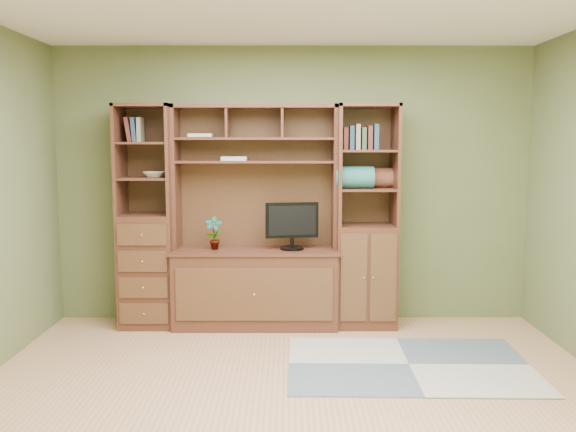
{
  "coord_description": "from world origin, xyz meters",
  "views": [
    {
      "loc": [
        -0.05,
        -3.81,
        1.71
      ],
      "look_at": [
        -0.05,
        1.2,
        1.1
      ],
      "focal_mm": 38.0,
      "sensor_mm": 36.0,
      "label": 1
    }
  ],
  "objects_px": {
    "center_hutch": "(255,217)",
    "monitor": "(292,217)",
    "right_tower": "(366,217)",
    "left_tower": "(147,217)"
  },
  "relations": [
    {
      "from": "center_hutch",
      "to": "monitor",
      "type": "height_order",
      "value": "center_hutch"
    },
    {
      "from": "right_tower",
      "to": "left_tower",
      "type": "bearing_deg",
      "value": 180.0
    },
    {
      "from": "center_hutch",
      "to": "monitor",
      "type": "relative_size",
      "value": 3.44
    },
    {
      "from": "center_hutch",
      "to": "right_tower",
      "type": "relative_size",
      "value": 1.0
    },
    {
      "from": "right_tower",
      "to": "monitor",
      "type": "xyz_separation_m",
      "value": [
        -0.69,
        -0.07,
        0.0
      ]
    },
    {
      "from": "center_hutch",
      "to": "right_tower",
      "type": "height_order",
      "value": "same"
    },
    {
      "from": "center_hutch",
      "to": "right_tower",
      "type": "distance_m",
      "value": 1.03
    },
    {
      "from": "left_tower",
      "to": "right_tower",
      "type": "relative_size",
      "value": 1.0
    },
    {
      "from": "center_hutch",
      "to": "left_tower",
      "type": "height_order",
      "value": "same"
    },
    {
      "from": "center_hutch",
      "to": "monitor",
      "type": "bearing_deg",
      "value": -5.91
    }
  ]
}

